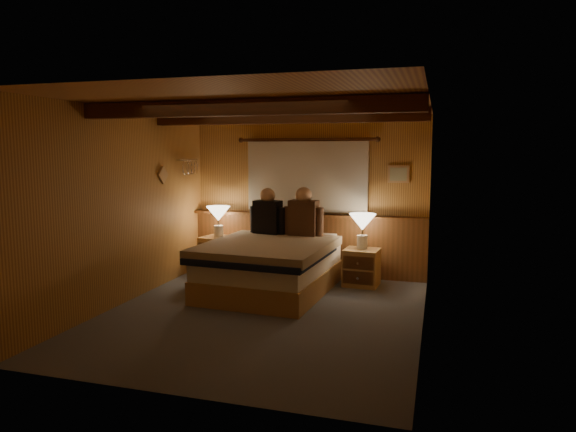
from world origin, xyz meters
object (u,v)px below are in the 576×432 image
at_px(bed, 270,266).
at_px(person_left, 268,215).
at_px(duffel_bag, 208,277).
at_px(lamp_right, 362,224).
at_px(nightstand_right, 361,267).
at_px(person_right, 304,215).
at_px(nightstand_left, 220,255).
at_px(lamp_left, 218,216).

bearing_deg(bed, person_left, 115.35).
relative_size(person_left, duffel_bag, 1.20).
bearing_deg(lamp_right, nightstand_right, -85.51).
xyz_separation_m(lamp_right, person_right, (-0.83, -0.08, 0.10)).
relative_size(bed, nightstand_left, 3.52).
bearing_deg(nightstand_left, lamp_left, -66.61).
height_order(lamp_left, person_right, person_right).
height_order(lamp_right, duffel_bag, lamp_right).
xyz_separation_m(lamp_left, lamp_right, (2.22, -0.06, -0.04)).
bearing_deg(person_left, lamp_left, -179.76).
bearing_deg(lamp_right, duffel_bag, -158.43).
bearing_deg(person_right, duffel_bag, -144.88).
distance_m(lamp_left, person_left, 0.85).
bearing_deg(lamp_left, nightstand_right, -2.95).
bearing_deg(nightstand_right, lamp_left, -178.64).
distance_m(nightstand_left, lamp_right, 2.30).
relative_size(lamp_left, lamp_right, 0.97).
bearing_deg(nightstand_left, person_left, 0.58).
bearing_deg(person_right, nightstand_right, 6.15).
xyz_separation_m(bed, person_right, (0.29, 0.64, 0.61)).
xyz_separation_m(bed, nightstand_left, (-1.11, 0.82, -0.07)).
xyz_separation_m(bed, nightstand_right, (1.12, 0.67, -0.10)).
distance_m(nightstand_left, person_right, 1.57).
bearing_deg(person_left, nightstand_left, 177.55).
xyz_separation_m(lamp_left, person_left, (0.84, -0.13, 0.06)).
relative_size(lamp_right, person_right, 0.69).
height_order(bed, person_left, person_left).
distance_m(nightstand_left, person_left, 1.10).
relative_size(nightstand_left, nightstand_right, 1.15).
bearing_deg(person_right, nightstand_left, 176.31).
xyz_separation_m(nightstand_right, person_left, (-1.38, -0.01, 0.70)).
bearing_deg(bed, nightstand_right, 34.54).
bearing_deg(lamp_right, lamp_left, 178.37).
relative_size(nightstand_right, lamp_right, 1.05).
bearing_deg(lamp_left, nightstand_left, 101.39).
distance_m(nightstand_right, lamp_right, 0.61).
bearing_deg(duffel_bag, nightstand_left, 86.85).
distance_m(lamp_left, person_right, 1.40).
bearing_deg(nightstand_right, bed, -144.98).
relative_size(nightstand_left, lamp_left, 1.25).
bearing_deg(person_right, lamp_right, 9.69).
xyz_separation_m(person_left, duffel_bag, (-0.63, -0.73, -0.80)).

